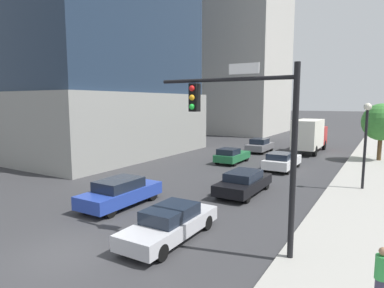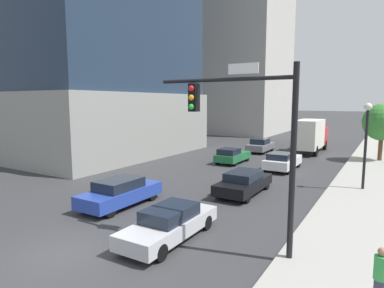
{
  "view_description": "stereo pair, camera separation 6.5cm",
  "coord_description": "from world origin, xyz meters",
  "px_view_note": "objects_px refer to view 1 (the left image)",
  "views": [
    {
      "loc": [
        9.59,
        -7.25,
        5.39
      ],
      "look_at": [
        0.29,
        8.28,
        3.06
      ],
      "focal_mm": 30.78,
      "sensor_mm": 36.0,
      "label": 1
    },
    {
      "loc": [
        9.65,
        -7.22,
        5.39
      ],
      "look_at": [
        0.29,
        8.28,
        3.06
      ],
      "focal_mm": 30.78,
      "sensor_mm": 36.0,
      "label": 2
    }
  ],
  "objects_px": {
    "car_black": "(244,182)",
    "car_green": "(232,156)",
    "construction_building": "(244,33)",
    "car_gray": "(260,145)",
    "car_white": "(282,161)",
    "car_silver": "(170,223)",
    "box_truck": "(310,135)",
    "pedestrian_green_shirt": "(381,278)",
    "car_blue": "(120,192)",
    "street_tree": "(381,122)",
    "traffic_light_pole": "(247,123)",
    "street_lamp": "(366,132)"
  },
  "relations": [
    {
      "from": "construction_building",
      "to": "car_gray",
      "type": "bearing_deg",
      "value": -63.21
    },
    {
      "from": "car_blue",
      "to": "car_gray",
      "type": "relative_size",
      "value": 1.13
    },
    {
      "from": "car_black",
      "to": "car_silver",
      "type": "xyz_separation_m",
      "value": [
        -0.0,
        -7.58,
        -0.03
      ]
    },
    {
      "from": "car_white",
      "to": "car_silver",
      "type": "relative_size",
      "value": 0.96
    },
    {
      "from": "car_blue",
      "to": "car_silver",
      "type": "relative_size",
      "value": 0.98
    },
    {
      "from": "car_silver",
      "to": "box_truck",
      "type": "xyz_separation_m",
      "value": [
        -0.0,
        25.91,
        1.28
      ]
    },
    {
      "from": "car_silver",
      "to": "car_gray",
      "type": "distance_m",
      "value": 24.01
    },
    {
      "from": "car_gray",
      "to": "pedestrian_green_shirt",
      "type": "relative_size",
      "value": 2.52
    },
    {
      "from": "street_tree",
      "to": "car_blue",
      "type": "xyz_separation_m",
      "value": [
        -11.17,
        -21.47,
        -2.86
      ]
    },
    {
      "from": "car_black",
      "to": "car_silver",
      "type": "bearing_deg",
      "value": -90.0
    },
    {
      "from": "traffic_light_pole",
      "to": "car_gray",
      "type": "relative_size",
      "value": 1.58
    },
    {
      "from": "car_gray",
      "to": "car_silver",
      "type": "bearing_deg",
      "value": -78.89
    },
    {
      "from": "car_blue",
      "to": "street_lamp",
      "type": "bearing_deg",
      "value": 42.49
    },
    {
      "from": "street_lamp",
      "to": "box_truck",
      "type": "bearing_deg",
      "value": 113.03
    },
    {
      "from": "street_tree",
      "to": "car_black",
      "type": "bearing_deg",
      "value": -112.2
    },
    {
      "from": "car_green",
      "to": "car_black",
      "type": "bearing_deg",
      "value": -61.73
    },
    {
      "from": "traffic_light_pole",
      "to": "car_green",
      "type": "distance_m",
      "value": 17.76
    },
    {
      "from": "car_blue",
      "to": "car_gray",
      "type": "distance_m",
      "value": 21.43
    },
    {
      "from": "box_truck",
      "to": "pedestrian_green_shirt",
      "type": "relative_size",
      "value": 4.66
    },
    {
      "from": "car_black",
      "to": "car_green",
      "type": "xyz_separation_m",
      "value": [
        -4.63,
        8.61,
        -0.02
      ]
    },
    {
      "from": "construction_building",
      "to": "box_truck",
      "type": "xyz_separation_m",
      "value": [
        15.28,
        -18.76,
        -15.24
      ]
    },
    {
      "from": "car_blue",
      "to": "car_green",
      "type": "relative_size",
      "value": 1.16
    },
    {
      "from": "car_white",
      "to": "car_green",
      "type": "bearing_deg",
      "value": 172.62
    },
    {
      "from": "car_green",
      "to": "traffic_light_pole",
      "type": "bearing_deg",
      "value": -64.3
    },
    {
      "from": "car_black",
      "to": "construction_building",
      "type": "bearing_deg",
      "value": 112.4
    },
    {
      "from": "street_tree",
      "to": "box_truck",
      "type": "height_order",
      "value": "street_tree"
    },
    {
      "from": "traffic_light_pole",
      "to": "car_black",
      "type": "bearing_deg",
      "value": 112.38
    },
    {
      "from": "construction_building",
      "to": "car_black",
      "type": "relative_size",
      "value": 8.59
    },
    {
      "from": "car_gray",
      "to": "box_truck",
      "type": "relative_size",
      "value": 0.54
    },
    {
      "from": "car_blue",
      "to": "pedestrian_green_shirt",
      "type": "relative_size",
      "value": 2.86
    },
    {
      "from": "street_lamp",
      "to": "car_black",
      "type": "xyz_separation_m",
      "value": [
        -5.98,
        -4.27,
        -2.9
      ]
    },
    {
      "from": "car_black",
      "to": "car_green",
      "type": "bearing_deg",
      "value": 118.27
    },
    {
      "from": "car_white",
      "to": "box_truck",
      "type": "distance_m",
      "value": 10.39
    },
    {
      "from": "car_green",
      "to": "pedestrian_green_shirt",
      "type": "height_order",
      "value": "pedestrian_green_shirt"
    },
    {
      "from": "construction_building",
      "to": "pedestrian_green_shirt",
      "type": "xyz_separation_m",
      "value": [
        22.48,
        -45.73,
        -16.2
      ]
    },
    {
      "from": "construction_building",
      "to": "pedestrian_green_shirt",
      "type": "height_order",
      "value": "construction_building"
    },
    {
      "from": "construction_building",
      "to": "car_green",
      "type": "bearing_deg",
      "value": -69.49
    },
    {
      "from": "car_black",
      "to": "car_blue",
      "type": "distance_m",
      "value": 7.15
    },
    {
      "from": "traffic_light_pole",
      "to": "car_blue",
      "type": "height_order",
      "value": "traffic_light_pole"
    },
    {
      "from": "traffic_light_pole",
      "to": "car_gray",
      "type": "xyz_separation_m",
      "value": [
        -7.51,
        22.97,
        -3.91
      ]
    },
    {
      "from": "car_blue",
      "to": "box_truck",
      "type": "xyz_separation_m",
      "value": [
        4.63,
        23.77,
        1.22
      ]
    },
    {
      "from": "traffic_light_pole",
      "to": "pedestrian_green_shirt",
      "type": "distance_m",
      "value": 5.9
    },
    {
      "from": "car_white",
      "to": "pedestrian_green_shirt",
      "type": "height_order",
      "value": "pedestrian_green_shirt"
    },
    {
      "from": "construction_building",
      "to": "car_black",
      "type": "height_order",
      "value": "construction_building"
    },
    {
      "from": "car_silver",
      "to": "street_tree",
      "type": "bearing_deg",
      "value": 74.51
    },
    {
      "from": "street_tree",
      "to": "box_truck",
      "type": "distance_m",
      "value": 7.12
    },
    {
      "from": "car_silver",
      "to": "box_truck",
      "type": "height_order",
      "value": "box_truck"
    },
    {
      "from": "street_lamp",
      "to": "box_truck",
      "type": "height_order",
      "value": "street_lamp"
    },
    {
      "from": "construction_building",
      "to": "box_truck",
      "type": "distance_m",
      "value": 28.6
    },
    {
      "from": "car_white",
      "to": "pedestrian_green_shirt",
      "type": "relative_size",
      "value": 2.82
    }
  ]
}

